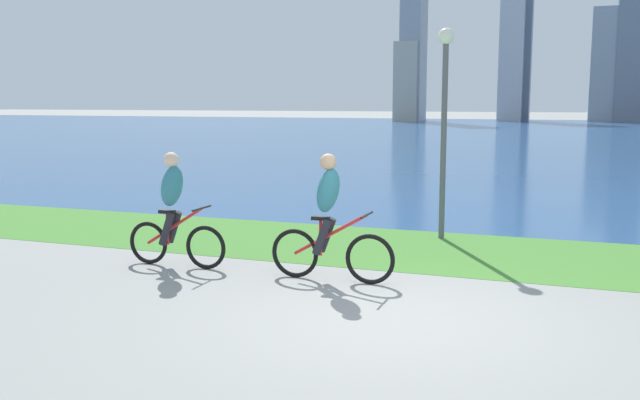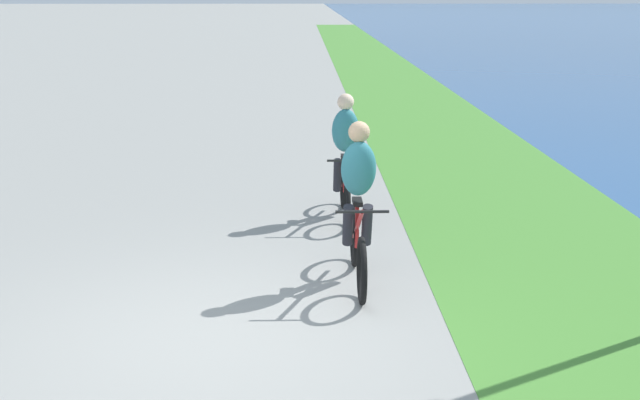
% 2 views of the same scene
% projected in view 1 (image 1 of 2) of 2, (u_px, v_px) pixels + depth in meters
% --- Properties ---
extents(ground_plane, '(300.00, 300.00, 0.00)m').
position_uv_depth(ground_plane, '(403.00, 321.00, 7.69)').
color(ground_plane, gray).
extents(grass_strip_bayside, '(120.00, 3.23, 0.01)m').
position_uv_depth(grass_strip_bayside, '(457.00, 252.00, 11.16)').
color(grass_strip_bayside, '#478433').
rests_on(grass_strip_bayside, ground).
extents(bay_water_surface, '(300.00, 82.06, 0.00)m').
position_uv_depth(bay_water_surface, '(550.00, 134.00, 50.84)').
color(bay_water_surface, '#2D568C').
rests_on(bay_water_surface, ground).
extents(cyclist_lead, '(1.74, 0.52, 1.71)m').
position_uv_depth(cyclist_lead, '(329.00, 219.00, 9.30)').
color(cyclist_lead, black).
rests_on(cyclist_lead, ground).
extents(cyclist_trailing, '(1.59, 0.52, 1.67)m').
position_uv_depth(cyclist_trailing, '(173.00, 210.00, 10.11)').
color(cyclist_trailing, black).
rests_on(cyclist_trailing, ground).
extents(lamppost_tall, '(0.28, 0.28, 3.63)m').
position_uv_depth(lamppost_tall, '(445.00, 101.00, 11.97)').
color(lamppost_tall, '#595960').
rests_on(lamppost_tall, ground).
extents(city_skyline_far_shore, '(34.84, 10.10, 22.61)m').
position_uv_depth(city_skyline_far_shore, '(559.00, 43.00, 80.72)').
color(city_skyline_far_shore, '#ADA899').
rests_on(city_skyline_far_shore, ground).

